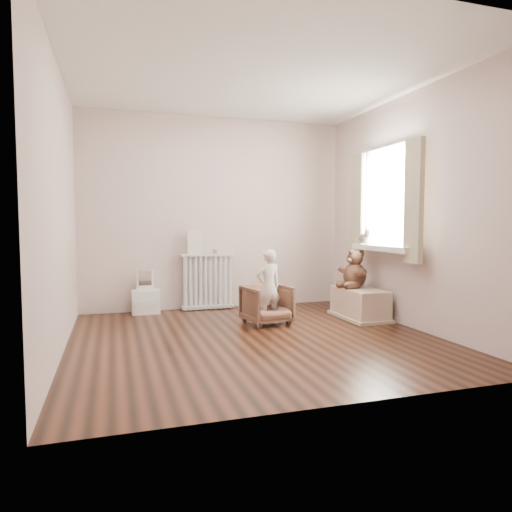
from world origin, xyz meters
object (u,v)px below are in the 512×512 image
object	(u,v)px
armchair	(267,304)
teddy_bear	(355,263)
plush_cat	(365,236)
child	(268,286)
toy_bench	(360,302)
radiator	(208,281)
toy_vanity	(146,292)

from	to	relation	value
armchair	teddy_bear	size ratio (longest dim) A/B	1.06
armchair	plush_cat	xyz separation A→B (m)	(1.34, 0.11, 0.77)
teddy_bear	plush_cat	xyz separation A→B (m)	(0.16, 0.04, 0.33)
child	teddy_bear	distance (m)	1.21
toy_bench	teddy_bear	bearing A→B (deg)	100.47
radiator	plush_cat	distance (m)	2.14
child	teddy_bear	world-z (taller)	teddy_bear
radiator	teddy_bear	size ratio (longest dim) A/B	1.61
plush_cat	armchair	bearing A→B (deg)	163.38
toy_vanity	child	distance (m)	1.71
armchair	toy_bench	distance (m)	1.20
teddy_bear	plush_cat	world-z (taller)	plush_cat
radiator	child	xyz separation A→B (m)	(0.47, -1.14, 0.05)
armchair	toy_vanity	bearing A→B (deg)	130.14
child	toy_bench	size ratio (longest dim) A/B	1.10
child	plush_cat	size ratio (longest dim) A/B	3.73
teddy_bear	child	bearing A→B (deg)	171.70
radiator	child	world-z (taller)	child
armchair	teddy_bear	bearing A→B (deg)	-6.86
child	toy_bench	bearing A→B (deg)	170.60
toy_bench	teddy_bear	distance (m)	0.48
armchair	plush_cat	bearing A→B (deg)	-5.70
radiator	toy_bench	bearing A→B (deg)	-33.92
child	teddy_bear	size ratio (longest dim) A/B	1.81
toy_bench	plush_cat	world-z (taller)	plush_cat
armchair	teddy_bear	world-z (taller)	teddy_bear
toy_bench	plush_cat	distance (m)	0.82
armchair	toy_bench	xyz separation A→B (m)	(1.20, -0.03, -0.03)
toy_vanity	child	size ratio (longest dim) A/B	0.65
plush_cat	toy_vanity	bearing A→B (deg)	138.76
toy_vanity	toy_bench	world-z (taller)	toy_vanity
armchair	toy_bench	world-z (taller)	armchair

